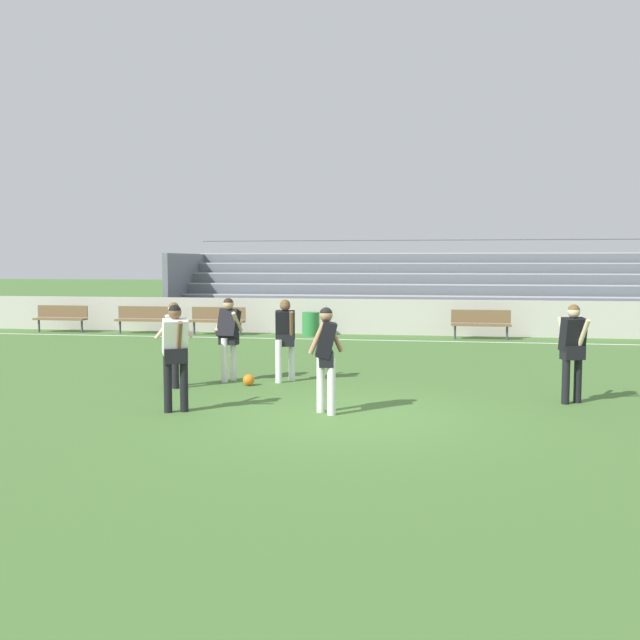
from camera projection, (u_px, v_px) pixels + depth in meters
name	position (u px, v px, depth m)	size (l,w,h in m)	color
ground_plane	(344.00, 416.00, 11.14)	(160.00, 160.00, 0.00)	#477033
field_line_sideline	(391.00, 340.00, 21.83)	(44.00, 0.12, 0.01)	white
sideline_wall	(395.00, 317.00, 23.48)	(48.00, 0.16, 1.16)	#BCB7AD
bleacher_stand	(487.00, 288.00, 25.68)	(22.55, 4.56, 3.26)	#B2B2B7
bench_near_wall_gap	(143.00, 317.00, 23.91)	(1.80, 0.40, 0.90)	brown
bench_centre_sideline	(481.00, 322.00, 22.13)	(1.80, 0.40, 0.90)	brown
bench_far_right	(61.00, 316.00, 24.39)	(1.80, 0.40, 0.90)	brown
bench_far_left	(218.00, 318.00, 23.49)	(1.80, 0.40, 0.90)	brown
trash_bin	(311.00, 324.00, 23.16)	(0.56, 0.56, 0.76)	#2D7F3D
player_dark_dropping_back	(229.00, 332.00, 14.34)	(0.51, 0.51, 1.66)	white
player_white_challenging	(174.00, 337.00, 13.63)	(0.65, 0.50, 1.62)	black
player_white_overlapping	(175.00, 348.00, 11.38)	(0.49, 0.64, 1.71)	black
player_dark_on_ball	(326.00, 350.00, 11.26)	(0.52, 0.45, 1.67)	white
player_dark_wide_right	(573.00, 345.00, 12.08)	(0.47, 0.60, 1.67)	black
player_dark_trailing_run	(285.00, 333.00, 14.27)	(0.44, 0.57, 1.64)	white
soccer_ball	(249.00, 380.00, 13.89)	(0.22, 0.22, 0.22)	orange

